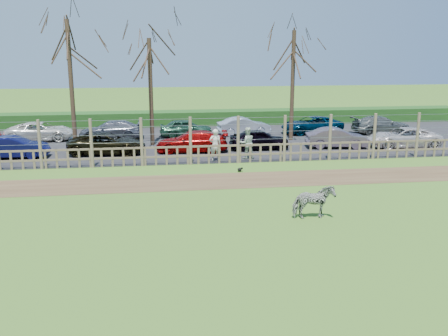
{
  "coord_description": "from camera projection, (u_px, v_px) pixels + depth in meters",
  "views": [
    {
      "loc": [
        -1.71,
        -17.37,
        5.98
      ],
      "look_at": [
        1.0,
        2.5,
        1.1
      ],
      "focal_mm": 40.0,
      "sensor_mm": 36.0,
      "label": 1
    }
  ],
  "objects": [
    {
      "name": "car_8",
      "position": [
        41.0,
        131.0,
        32.4
      ],
      "size": [
        4.36,
        2.09,
        1.2
      ],
      "primitive_type": "imported",
      "rotation": [
        0.0,
        0.0,
        1.59
      ],
      "color": "silver",
      "rests_on": "asphalt"
    },
    {
      "name": "car_9",
      "position": [
        111.0,
        130.0,
        32.93
      ],
      "size": [
        4.14,
        1.7,
        1.2
      ],
      "primitive_type": "imported",
      "rotation": [
        0.0,
        0.0,
        4.71
      ],
      "color": "#555965",
      "rests_on": "asphalt"
    },
    {
      "name": "car_3",
      "position": [
        192.0,
        141.0,
        28.92
      ],
      "size": [
        4.25,
        2.0,
        1.2
      ],
      "primitive_type": "imported",
      "rotation": [
        0.0,
        0.0,
        4.63
      ],
      "color": "#970706",
      "rests_on": "asphalt"
    },
    {
      "name": "dirt_strip",
      "position": [
        196.0,
        182.0,
        22.69
      ],
      "size": [
        34.0,
        2.8,
        0.01
      ],
      "primitive_type": "cube",
      "color": "brown",
      "rests_on": "ground"
    },
    {
      "name": "visitor_a",
      "position": [
        215.0,
        145.0,
        26.51
      ],
      "size": [
        0.63,
        0.42,
        1.72
      ],
      "primitive_type": "imported",
      "rotation": [
        0.0,
        0.0,
        3.13
      ],
      "color": "silver",
      "rests_on": "asphalt"
    },
    {
      "name": "fence",
      "position": [
        191.0,
        149.0,
        25.88
      ],
      "size": [
        30.16,
        0.16,
        2.5
      ],
      "color": "brown",
      "rests_on": "ground"
    },
    {
      "name": "tree_left",
      "position": [
        69.0,
        54.0,
        28.22
      ],
      "size": [
        4.8,
        4.8,
        7.88
      ],
      "color": "#3D2B1E",
      "rests_on": "ground"
    },
    {
      "name": "ground",
      "position": [
        206.0,
        214.0,
        18.36
      ],
      "size": [
        120.0,
        120.0,
        0.0
      ],
      "primitive_type": "plane",
      "color": "#689743",
      "rests_on": "ground"
    },
    {
      "name": "car_6",
      "position": [
        404.0,
        137.0,
        30.22
      ],
      "size": [
        4.52,
        2.47,
        1.2
      ],
      "primitive_type": "imported",
      "rotation": [
        0.0,
        0.0,
        4.6
      ],
      "color": "silver",
      "rests_on": "asphalt"
    },
    {
      "name": "car_1",
      "position": [
        14.0,
        147.0,
        27.25
      ],
      "size": [
        3.66,
        1.33,
        1.2
      ],
      "primitive_type": "imported",
      "rotation": [
        0.0,
        0.0,
        1.55
      ],
      "color": "#0E1148",
      "rests_on": "asphalt"
    },
    {
      "name": "car_4",
      "position": [
        259.0,
        139.0,
        29.59
      ],
      "size": [
        3.53,
        1.42,
        1.2
      ],
      "primitive_type": "imported",
      "rotation": [
        0.0,
        0.0,
        1.57
      ],
      "color": "black",
      "rests_on": "asphalt"
    },
    {
      "name": "tree_right",
      "position": [
        293.0,
        59.0,
        31.52
      ],
      "size": [
        4.8,
        4.8,
        7.35
      ],
      "color": "#3D2B1E",
      "rests_on": "ground"
    },
    {
      "name": "car_13",
      "position": [
        381.0,
        125.0,
        35.07
      ],
      "size": [
        4.16,
        1.75,
        1.2
      ],
      "primitive_type": "imported",
      "rotation": [
        0.0,
        0.0,
        1.59
      ],
      "color": "slate",
      "rests_on": "asphalt"
    },
    {
      "name": "car_11",
      "position": [
        244.0,
        126.0,
        34.56
      ],
      "size": [
        3.75,
        1.61,
        1.2
      ],
      "primitive_type": "imported",
      "rotation": [
        0.0,
        0.0,
        1.67
      ],
      "color": "#AFB6C6",
      "rests_on": "asphalt"
    },
    {
      "name": "crow",
      "position": [
        240.0,
        170.0,
        24.52
      ],
      "size": [
        0.27,
        0.2,
        0.22
      ],
      "color": "black",
      "rests_on": "ground"
    },
    {
      "name": "car_2",
      "position": [
        107.0,
        144.0,
        28.31
      ],
      "size": [
        4.45,
        2.3,
        1.2
      ],
      "primitive_type": "imported",
      "rotation": [
        0.0,
        0.0,
        1.5
      ],
      "color": "black",
      "rests_on": "asphalt"
    },
    {
      "name": "hedge",
      "position": [
        178.0,
        118.0,
        38.93
      ],
      "size": [
        46.0,
        2.0,
        1.1
      ],
      "primitive_type": "cube",
      "color": "#1E4716",
      "rests_on": "ground"
    },
    {
      "name": "asphalt",
      "position": [
        184.0,
        141.0,
        32.32
      ],
      "size": [
        44.0,
        13.0,
        0.04
      ],
      "primitive_type": "cube",
      "color": "#232326",
      "rests_on": "ground"
    },
    {
      "name": "car_10",
      "position": [
        186.0,
        128.0,
        33.76
      ],
      "size": [
        3.58,
        1.57,
        1.2
      ],
      "primitive_type": "imported",
      "rotation": [
        0.0,
        0.0,
        1.61
      ],
      "color": "#255138",
      "rests_on": "asphalt"
    },
    {
      "name": "tree_mid",
      "position": [
        150.0,
        66.0,
        29.95
      ],
      "size": [
        4.8,
        4.8,
        6.83
      ],
      "color": "#3D2B1E",
      "rests_on": "ground"
    },
    {
      "name": "visitor_b",
      "position": [
        247.0,
        143.0,
        27.05
      ],
      "size": [
        0.92,
        0.76,
        1.72
      ],
      "primitive_type": "imported",
      "rotation": [
        0.0,
        0.0,
        3.27
      ],
      "color": "beige",
      "rests_on": "asphalt"
    },
    {
      "name": "car_12",
      "position": [
        312.0,
        125.0,
        35.09
      ],
      "size": [
        4.5,
        2.43,
        1.2
      ],
      "primitive_type": "imported",
      "rotation": [
        0.0,
        0.0,
        4.82
      ],
      "color": "#04253D",
      "rests_on": "asphalt"
    },
    {
      "name": "zebra",
      "position": [
        313.0,
        202.0,
        17.71
      ],
      "size": [
        1.49,
        0.74,
        1.23
      ],
      "primitive_type": "imported",
      "rotation": [
        0.0,
        0.0,
        1.63
      ],
      "color": "gray",
      "rests_on": "ground"
    },
    {
      "name": "car_5",
      "position": [
        336.0,
        138.0,
        30.06
      ],
      "size": [
        3.77,
        1.72,
        1.2
      ],
      "primitive_type": "imported",
      "rotation": [
        0.0,
        0.0,
        1.44
      ],
      "color": "#645364",
      "rests_on": "asphalt"
    }
  ]
}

